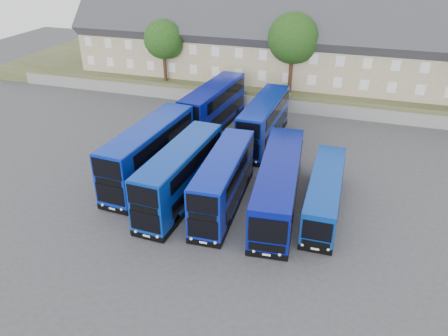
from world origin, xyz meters
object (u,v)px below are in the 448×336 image
Objects in this scene: tree_west at (165,41)px; tree_mid at (294,40)px; dd_front_mid at (181,176)px; dd_front_left at (150,154)px; coach_east_a at (278,185)px.

tree_mid reaches higher than tree_west.
tree_mid is at bearing 82.32° from dd_front_mid.
tree_west is (-11.55, 23.10, 4.84)m from dd_front_mid.
tree_mid is at bearing 1.79° from tree_west.
coach_east_a is (11.36, -0.93, -0.52)m from dd_front_left.
dd_front_left reaches higher than dd_front_mid.
tree_west is at bearing 114.23° from dd_front_left.
coach_east_a is (7.44, 1.63, -0.40)m from dd_front_mid.
dd_front_mid is 7.63m from coach_east_a.
dd_front_mid is (3.92, -2.56, -0.12)m from dd_front_left.
dd_front_mid is at bearing -100.67° from tree_mid.
dd_front_mid is 1.25× the size of tree_mid.
dd_front_left is at bearing 149.84° from dd_front_mid.
dd_front_mid is at bearing -173.09° from coach_east_a.
tree_west reaches higher than dd_front_left.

